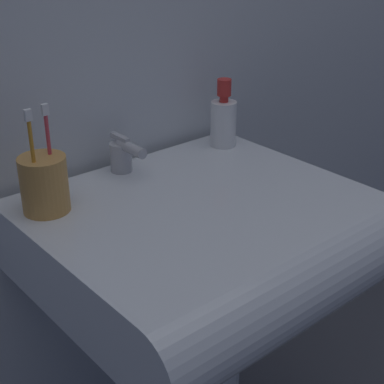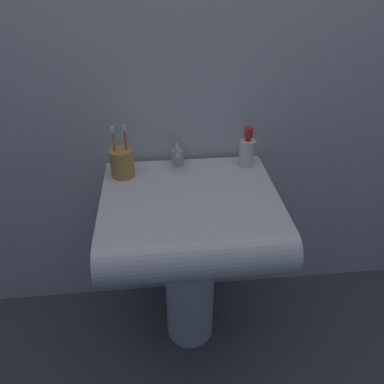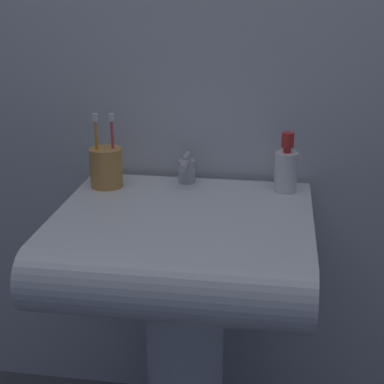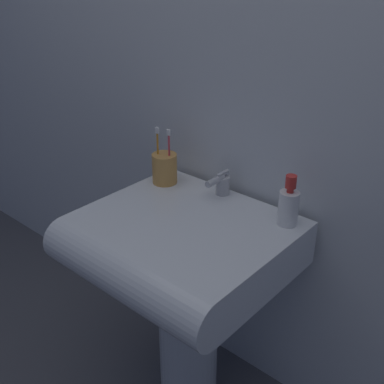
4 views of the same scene
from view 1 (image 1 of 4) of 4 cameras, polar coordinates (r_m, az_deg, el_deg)
sink_pedestal at (r=1.38m, az=0.19°, el=-17.50°), size 0.20×0.20×0.60m
sink_basin at (r=1.12m, az=2.08°, el=-5.02°), size 0.61×0.56×0.14m
faucet at (r=1.23m, az=-6.69°, el=3.64°), size 0.05×0.11×0.08m
toothbrush_cup at (r=1.09m, az=-14.13°, el=0.80°), size 0.09×0.09×0.20m
soap_bottle at (r=1.36m, az=3.07°, el=6.98°), size 0.06×0.06×0.16m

